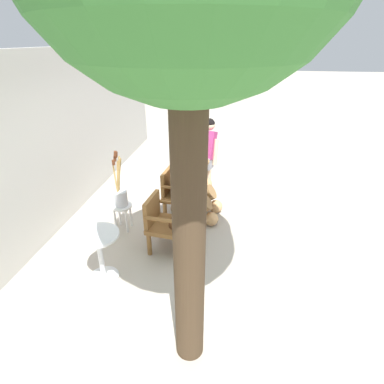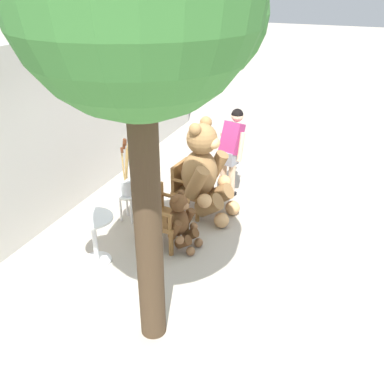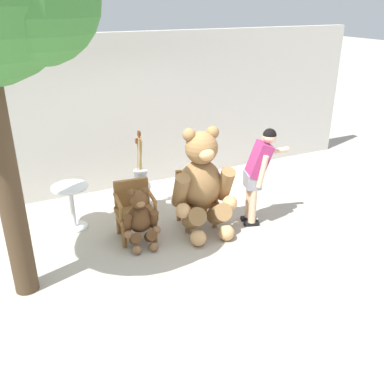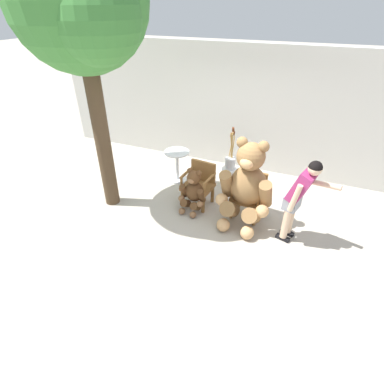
# 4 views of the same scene
# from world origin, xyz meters

# --- Properties ---
(ground_plane) EXTENTS (60.00, 60.00, 0.00)m
(ground_plane) POSITION_xyz_m (0.00, 0.00, 0.00)
(ground_plane) COLOR #B2A899
(back_wall) EXTENTS (10.00, 0.16, 2.80)m
(back_wall) POSITION_xyz_m (0.00, 2.40, 1.40)
(back_wall) COLOR beige
(back_wall) RESTS_ON ground
(wooden_chair_left) EXTENTS (0.61, 0.58, 0.86)m
(wooden_chair_left) POSITION_xyz_m (-0.50, 0.44, 0.46)
(wooden_chair_left) COLOR brown
(wooden_chair_left) RESTS_ON ground
(wooden_chair_right) EXTENTS (0.61, 0.57, 0.86)m
(wooden_chair_right) POSITION_xyz_m (0.51, 0.44, 0.46)
(wooden_chair_right) COLOR brown
(wooden_chair_right) RESTS_ON ground
(teddy_bear_large) EXTENTS (0.99, 0.96, 1.63)m
(teddy_bear_large) POSITION_xyz_m (0.50, 0.17, 0.80)
(teddy_bear_large) COLOR olive
(teddy_bear_large) RESTS_ON ground
(teddy_bear_small) EXTENTS (0.54, 0.53, 0.89)m
(teddy_bear_small) POSITION_xyz_m (-0.51, 0.15, 0.43)
(teddy_bear_small) COLOR brown
(teddy_bear_small) RESTS_ON ground
(person_visitor) EXTENTS (0.81, 0.48, 1.56)m
(person_visitor) POSITION_xyz_m (1.38, -0.00, 0.92)
(person_visitor) COLOR black
(person_visitor) RESTS_ON ground
(white_stool) EXTENTS (0.34, 0.34, 0.46)m
(white_stool) POSITION_xyz_m (-0.11, 1.23, 0.36)
(white_stool) COLOR white
(white_stool) RESTS_ON ground
(brush_bucket) EXTENTS (0.22, 0.22, 0.94)m
(brush_bucket) POSITION_xyz_m (-0.11, 1.24, 0.67)
(brush_bucket) COLOR silver
(brush_bucket) RESTS_ON white_stool
(round_side_table) EXTENTS (0.56, 0.56, 0.72)m
(round_side_table) POSITION_xyz_m (-1.29, 1.09, 0.45)
(round_side_table) COLOR silver
(round_side_table) RESTS_ON ground
(patio_tree) EXTENTS (2.16, 2.06, 4.55)m
(patio_tree) POSITION_xyz_m (-2.06, -0.29, 3.44)
(patio_tree) COLOR #473523
(patio_tree) RESTS_ON ground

